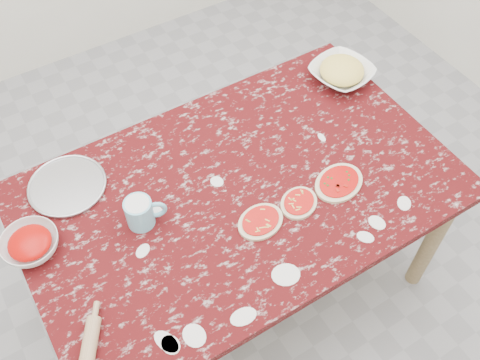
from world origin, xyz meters
name	(u,v)px	position (x,y,z in m)	size (l,w,h in m)	color
ground	(240,281)	(0.00, 0.00, 0.00)	(4.00, 4.00, 0.00)	gray
worktable	(240,201)	(0.00, 0.00, 0.67)	(1.60, 1.00, 0.75)	#3F090B
pizza_tray	(67,186)	(-0.54, 0.34, 0.76)	(0.28, 0.28, 0.01)	#B2B2B7
sauce_bowl	(31,245)	(-0.74, 0.15, 0.78)	(0.20, 0.20, 0.06)	white
cheese_bowl	(341,73)	(0.69, 0.28, 0.78)	(0.26, 0.26, 0.06)	white
flour_mug	(141,212)	(-0.37, 0.05, 0.81)	(0.14, 0.10, 0.11)	#76C3DB
pizza_left	(261,222)	(-0.02, -0.17, 0.76)	(0.20, 0.16, 0.02)	beige
pizza_mid	(299,203)	(0.14, -0.17, 0.76)	(0.19, 0.18, 0.02)	beige
pizza_right	(339,183)	(0.32, -0.18, 0.76)	(0.24, 0.20, 0.02)	beige
rolling_pin	(88,355)	(-0.72, -0.31, 0.77)	(0.05, 0.05, 0.23)	tan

